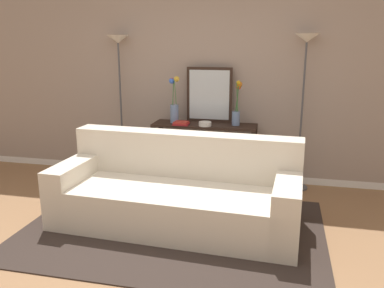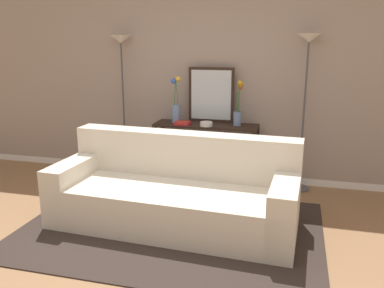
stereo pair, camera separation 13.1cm
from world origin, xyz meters
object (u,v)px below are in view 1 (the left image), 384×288
Objects in this scene: couch at (177,194)px; book_stack at (181,123)px; vase_short_flowers at (237,106)px; fruit_bowl at (205,124)px; floor_lamp_left at (119,67)px; console_table at (204,143)px; book_row_under_console at (183,178)px; floor_lamp_right at (305,69)px; vase_tall_flowers at (174,106)px; wall_mirror at (209,95)px.

couch is 1.22m from book_stack.
vase_short_flowers reaches higher than book_stack.
couch is at bearing -93.52° from fruit_bowl.
console_table is at bearing -5.08° from floor_lamp_left.
floor_lamp_right is at bearing 4.02° from book_row_under_console.
book_stack is at bearing -44.23° from vase_tall_flowers.
console_table is 0.39m from book_stack.
vase_tall_flowers is 0.79m from vase_short_flowers.
vase_tall_flowers reaches higher than fruit_bowl.
wall_mirror reaches higher than fruit_bowl.
vase_tall_flowers is 3.75× the size of fruit_bowl.
vase_short_flowers is at bearing -3.15° from floor_lamp_left.
floor_lamp_left is 1.62m from vase_short_flowers.
console_table is at bearing -177.53° from vase_short_flowers.
book_stack is 0.39× the size of book_row_under_console.
fruit_bowl is at bearing -169.08° from floor_lamp_right.
couch is at bearing -73.51° from vase_tall_flowers.
fruit_bowl is 0.81× the size of book_stack.
floor_lamp_left reaches higher than vase_tall_flowers.
book_row_under_console is (-0.69, -0.02, -0.98)m from vase_short_flowers.
book_row_under_console is (-0.32, -0.16, -1.08)m from wall_mirror.
vase_tall_flowers is 0.26m from book_stack.
wall_mirror is 0.47m from vase_tall_flowers.
floor_lamp_left is 1.12m from book_stack.
book_stack is (0.12, -0.12, -0.20)m from vase_tall_flowers.
vase_tall_flowers is 1.06× the size of vase_short_flowers.
floor_lamp_right is 12.04× the size of fruit_bowl.
console_table is 1.48m from floor_lamp_left.
book_row_under_console is at bearing -153.80° from wall_mirror.
vase_tall_flowers is at bearing -176.36° from floor_lamp_right.
console_table is 2.21× the size of vase_tall_flowers.
couch reaches higher than fruit_bowl.
couch is at bearing -77.69° from book_stack.
wall_mirror is at bearing 20.00° from vase_tall_flowers.
couch reaches higher than console_table.
floor_lamp_right is 9.77× the size of book_stack.
vase_short_flowers is (0.79, 0.01, 0.03)m from vase_tall_flowers.
couch is 4.16× the size of vase_tall_flowers.
book_stack is at bearing 102.31° from couch.
couch reaches higher than book_stack.
floor_lamp_left is 3.19× the size of vase_tall_flowers.
console_table is (0.04, 1.20, 0.24)m from couch.
floor_lamp_left is at bearing 172.56° from vase_tall_flowers.
floor_lamp_right is at bearing 5.00° from console_table.
vase_short_flowers is 1.20m from book_row_under_console.
couch is 1.44m from vase_tall_flowers.
couch is 1.59m from wall_mirror.
book_row_under_console is at bearing -178.57° from vase_short_flowers.
wall_mirror reaches higher than console_table.
vase_tall_flowers reaches higher than book_stack.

